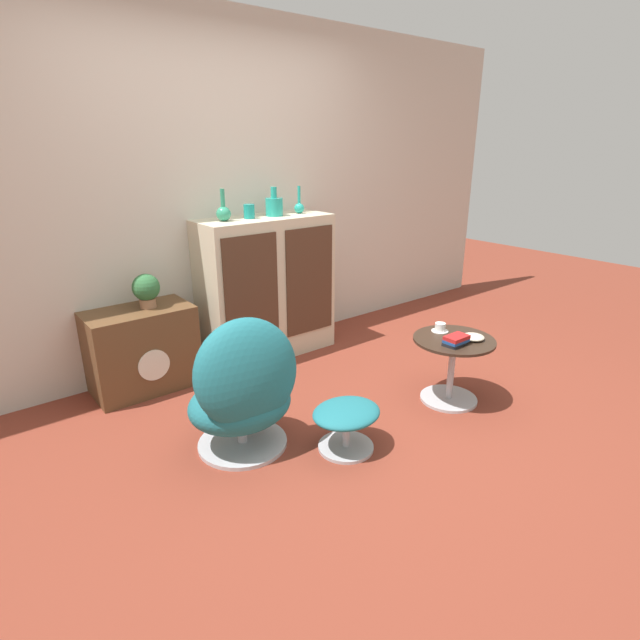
{
  "coord_description": "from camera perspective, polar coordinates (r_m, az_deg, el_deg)",
  "views": [
    {
      "loc": [
        -1.84,
        -1.97,
        1.68
      ],
      "look_at": [
        0.13,
        0.49,
        0.55
      ],
      "focal_mm": 28.0,
      "sensor_mm": 36.0,
      "label": 1
    }
  ],
  "objects": [
    {
      "name": "teacup",
      "position": [
        3.5,
        13.57,
        -0.9
      ],
      "size": [
        0.11,
        0.11,
        0.06
      ],
      "color": "white",
      "rests_on": "coffee_table"
    },
    {
      "name": "coffee_table",
      "position": [
        3.47,
        14.84,
        -4.71
      ],
      "size": [
        0.54,
        0.54,
        0.45
      ],
      "color": "#B7B7BC",
      "rests_on": "ground_plane"
    },
    {
      "name": "vase_inner_right",
      "position": [
        3.99,
        -5.26,
        12.85
      ],
      "size": [
        0.13,
        0.13,
        0.22
      ],
      "color": "teal",
      "rests_on": "sideboard"
    },
    {
      "name": "bowl",
      "position": [
        3.42,
        17.12,
        -1.86
      ],
      "size": [
        0.14,
        0.14,
        0.04
      ],
      "color": "beige",
      "rests_on": "coffee_table"
    },
    {
      "name": "ground_plane",
      "position": [
        3.18,
        3.7,
        -12.24
      ],
      "size": [
        12.0,
        12.0,
        0.0
      ],
      "primitive_type": "plane",
      "color": "brown"
    },
    {
      "name": "book_stack",
      "position": [
        3.29,
        15.27,
        -2.25
      ],
      "size": [
        0.17,
        0.12,
        0.06
      ],
      "color": "black",
      "rests_on": "coffee_table"
    },
    {
      "name": "potted_plant",
      "position": [
        3.63,
        -19.25,
        3.36
      ],
      "size": [
        0.19,
        0.19,
        0.24
      ],
      "color": "#996B4C",
      "rests_on": "tv_console"
    },
    {
      "name": "egg_chair",
      "position": [
        2.82,
        -8.72,
        -7.94
      ],
      "size": [
        0.64,
        0.59,
        0.83
      ],
      "color": "#B7B7BC",
      "rests_on": "ground_plane"
    },
    {
      "name": "vase_rightmost",
      "position": [
        4.13,
        -2.4,
        12.84
      ],
      "size": [
        0.08,
        0.08,
        0.22
      ],
      "color": "teal",
      "rests_on": "sideboard"
    },
    {
      "name": "sideboard",
      "position": [
        4.06,
        -6.09,
        3.7
      ],
      "size": [
        1.08,
        0.44,
        1.13
      ],
      "color": "beige",
      "rests_on": "ground_plane"
    },
    {
      "name": "tv_console",
      "position": [
        3.74,
        -19.65,
        -3.19
      ],
      "size": [
        0.71,
        0.41,
        0.59
      ],
      "color": "brown",
      "rests_on": "ground_plane"
    },
    {
      "name": "vase_inner_left",
      "position": [
        3.87,
        -8.1,
        12.19
      ],
      "size": [
        0.08,
        0.08,
        0.11
      ],
      "color": "teal",
      "rests_on": "sideboard"
    },
    {
      "name": "ottoman",
      "position": [
        2.89,
        3.03,
        -11.13
      ],
      "size": [
        0.41,
        0.35,
        0.28
      ],
      "color": "#B7B7BC",
      "rests_on": "ground_plane"
    },
    {
      "name": "vase_leftmost",
      "position": [
        3.77,
        -10.97,
        12.0
      ],
      "size": [
        0.11,
        0.11,
        0.23
      ],
      "color": "#2D8E6B",
      "rests_on": "sideboard"
    },
    {
      "name": "wall_back",
      "position": [
        4.01,
        -11.6,
        13.91
      ],
      "size": [
        6.4,
        0.06,
        2.6
      ],
      "color": "beige",
      "rests_on": "ground_plane"
    }
  ]
}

